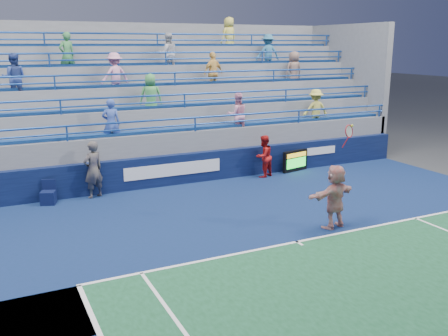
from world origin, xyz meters
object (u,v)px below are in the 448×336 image
serve_speed_board (295,161)px  ball_girl (264,156)px  tennis_player (335,197)px  judge_chair (48,197)px  line_judge (93,170)px

serve_speed_board → ball_girl: size_ratio=0.77×
serve_speed_board → tennis_player: bearing=-114.0°
judge_chair → line_judge: (1.46, 0.08, 0.71)m
line_judge → ball_girl: size_ratio=1.18×
tennis_player → ball_girl: bearing=79.9°
serve_speed_board → line_judge: 7.93m
tennis_player → judge_chair: bearing=140.7°
serve_speed_board → ball_girl: (-1.56, -0.19, 0.37)m
line_judge → ball_girl: (6.34, -0.13, -0.15)m
tennis_player → ball_girl: 5.62m
judge_chair → ball_girl: size_ratio=0.48×
judge_chair → line_judge: line_judge is taller
serve_speed_board → judge_chair: bearing=-179.2°
line_judge → ball_girl: bearing=154.7°
serve_speed_board → judge_chair: (-9.37, -0.14, -0.18)m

